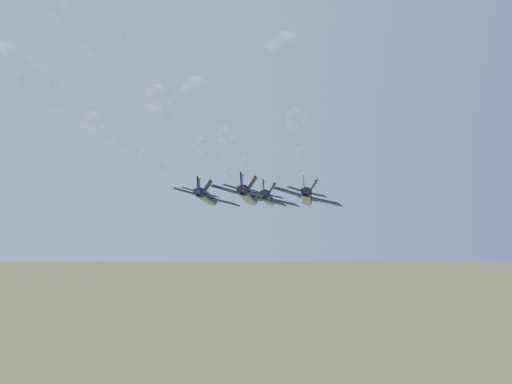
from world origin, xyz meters
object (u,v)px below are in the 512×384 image
object	(u,v)px
jet_right	(307,197)
jet_slot	(249,196)
jet_lead	(268,198)
jet_left	(207,197)

from	to	relation	value
jet_right	jet_slot	size ratio (longest dim) A/B	1.00
jet_right	jet_lead	bearing A→B (deg)	127.20
jet_left	jet_right	world-z (taller)	same
jet_lead	jet_slot	size ratio (longest dim) A/B	1.00
jet_lead	jet_slot	bearing A→B (deg)	-92.95
jet_left	jet_slot	size ratio (longest dim) A/B	1.00
jet_left	jet_right	distance (m)	19.32
jet_lead	jet_left	xyz separation A→B (m)	(-14.40, -6.33, 0.00)
jet_left	jet_lead	bearing A→B (deg)	46.92
jet_lead	jet_left	world-z (taller)	same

